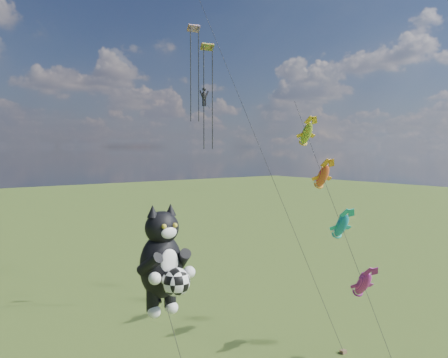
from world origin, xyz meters
TOP-DOWN VIEW (x-y plane):
  - cat_kite_rig at (2.34, 0.21)m, footprint 2.53×4.16m
  - fish_windsock_rig at (17.03, 2.09)m, footprint 6.42×14.71m
  - parafoil_rig at (14.89, 14.22)m, footprint 1.88×17.56m

SIDE VIEW (x-z plane):
  - cat_kite_rig at x=2.34m, z-range 2.52..13.07m
  - fish_windsock_rig at x=17.03m, z-range 1.03..18.16m
  - parafoil_rig at x=14.89m, z-range 4.72..32.34m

